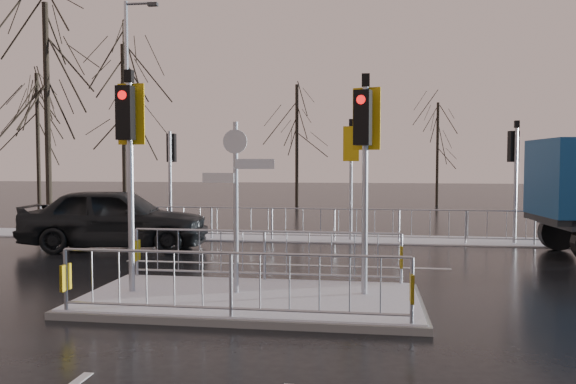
# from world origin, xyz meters

# --- Properties ---
(ground) EXTENTS (120.00, 120.00, 0.00)m
(ground) POSITION_xyz_m (0.00, 0.00, 0.00)
(ground) COLOR black
(ground) RESTS_ON ground
(snow_verge) EXTENTS (30.00, 2.00, 0.04)m
(snow_verge) POSITION_xyz_m (0.00, 8.60, 0.02)
(snow_verge) COLOR white
(snow_verge) RESTS_ON ground
(lane_markings) EXTENTS (8.00, 11.38, 0.01)m
(lane_markings) POSITION_xyz_m (0.00, -0.33, 0.00)
(lane_markings) COLOR silver
(lane_markings) RESTS_ON ground
(traffic_island) EXTENTS (6.00, 3.04, 4.15)m
(traffic_island) POSITION_xyz_m (-0.01, 0.01, 0.39)
(traffic_island) COLOR slate
(traffic_island) RESTS_ON ground
(far_kerb_fixtures) EXTENTS (18.00, 0.65, 3.83)m
(far_kerb_fixtures) POSITION_xyz_m (0.29, 8.09, 1.02)
(far_kerb_fixtures) COLOR #9BA0A9
(far_kerb_fixtures) RESTS_ON ground
(car_far_lane) EXTENTS (5.50, 2.82, 1.79)m
(car_far_lane) POSITION_xyz_m (-5.14, 5.61, 0.90)
(car_far_lane) COLOR black
(car_far_lane) RESTS_ON ground
(tree_near_a) EXTENTS (4.75, 4.75, 8.97)m
(tree_near_a) POSITION_xyz_m (-10.50, 11.00, 6.11)
(tree_near_a) COLOR black
(tree_near_a) RESTS_ON ground
(tree_near_b) EXTENTS (4.00, 4.00, 7.55)m
(tree_near_b) POSITION_xyz_m (-8.00, 12.50, 5.15)
(tree_near_b) COLOR black
(tree_near_b) RESTS_ON ground
(tree_near_c) EXTENTS (3.50, 3.50, 6.61)m
(tree_near_c) POSITION_xyz_m (-12.50, 13.50, 4.50)
(tree_near_c) COLOR black
(tree_near_c) RESTS_ON ground
(tree_far_a) EXTENTS (3.75, 3.75, 7.08)m
(tree_far_a) POSITION_xyz_m (-2.00, 22.00, 4.82)
(tree_far_a) COLOR black
(tree_far_a) RESTS_ON ground
(tree_far_b) EXTENTS (3.25, 3.25, 6.14)m
(tree_far_b) POSITION_xyz_m (6.00, 24.00, 4.18)
(tree_far_b) COLOR black
(tree_far_b) RESTS_ON ground
(street_lamp_left) EXTENTS (1.25, 0.18, 8.20)m
(street_lamp_left) POSITION_xyz_m (-6.43, 9.50, 4.49)
(street_lamp_left) COLOR #9BA0A9
(street_lamp_left) RESTS_ON ground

